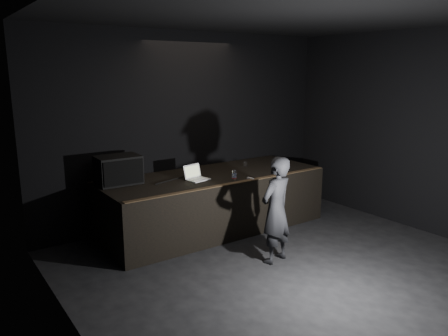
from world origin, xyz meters
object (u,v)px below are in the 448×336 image
object	(u,v)px
stage_riser	(213,201)
laptop	(196,176)
stage_monitor	(118,170)
beer_can	(234,176)
person	(276,210)

from	to	relation	value
stage_riser	laptop	size ratio (longest dim) A/B	9.88
stage_monitor	beer_can	world-z (taller)	stage_monitor
stage_riser	stage_monitor	xyz separation A→B (m)	(-1.60, 0.34, 0.73)
laptop	stage_monitor	bearing A→B (deg)	146.82
stage_monitor	laptop	bearing A→B (deg)	-20.59
stage_monitor	beer_can	xyz separation A→B (m)	(1.64, -0.93, -0.14)
stage_riser	person	distance (m)	1.72
beer_can	stage_riser	bearing A→B (deg)	93.96
beer_can	stage_monitor	bearing A→B (deg)	150.49
person	stage_riser	bearing A→B (deg)	-103.34
person	beer_can	bearing A→B (deg)	-105.68
stage_riser	laptop	world-z (taller)	laptop
laptop	beer_can	xyz separation A→B (m)	(0.48, -0.45, 0.03)
stage_riser	person	xyz separation A→B (m)	(-0.01, -1.70, 0.30)
laptop	beer_can	world-z (taller)	laptop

